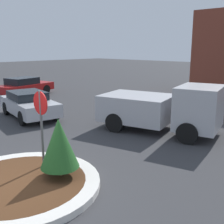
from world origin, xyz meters
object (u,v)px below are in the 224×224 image
parked_sedan_red (24,86)px  stop_sign (41,117)px  utility_truck (162,108)px  parked_sedan_silver (29,104)px

parked_sedan_red → stop_sign: bearing=-126.6°
utility_truck → parked_sedan_red: utility_truck is taller
stop_sign → parked_sedan_red: 14.21m
stop_sign → parked_sedan_silver: bearing=152.9°
parked_sedan_red → utility_truck: bearing=-102.6°
stop_sign → utility_truck: 5.80m
utility_truck → stop_sign: bearing=-106.3°
utility_truck → parked_sedan_red: bearing=162.6°
stop_sign → parked_sedan_red: stop_sign is taller
stop_sign → parked_sedan_red: size_ratio=0.53×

